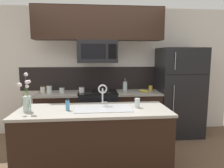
# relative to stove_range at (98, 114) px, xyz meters

# --- Properties ---
(ground_plane) EXTENTS (10.00, 10.00, 0.00)m
(ground_plane) POSITION_rel_stove_range_xyz_m (-0.00, -0.90, -0.46)
(ground_plane) COLOR brown
(rear_partition) EXTENTS (5.20, 0.10, 2.60)m
(rear_partition) POSITION_rel_stove_range_xyz_m (0.30, 0.38, 0.84)
(rear_partition) COLOR silver
(rear_partition) RESTS_ON ground
(splash_band) EXTENTS (3.17, 0.01, 0.48)m
(splash_band) POSITION_rel_stove_range_xyz_m (-0.00, 0.32, 0.69)
(splash_band) COLOR black
(splash_band) RESTS_ON rear_partition
(back_counter_left) EXTENTS (0.81, 0.65, 0.91)m
(back_counter_left) POSITION_rel_stove_range_xyz_m (-0.77, 0.00, -0.01)
(back_counter_left) COLOR black
(back_counter_left) RESTS_ON ground
(back_counter_right) EXTENTS (0.88, 0.65, 0.91)m
(back_counter_right) POSITION_rel_stove_range_xyz_m (0.80, 0.00, -0.01)
(back_counter_right) COLOR black
(back_counter_right) RESTS_ON ground
(stove_range) EXTENTS (0.76, 0.64, 0.93)m
(stove_range) POSITION_rel_stove_range_xyz_m (0.00, 0.00, 0.00)
(stove_range) COLOR black
(stove_range) RESTS_ON ground
(microwave) EXTENTS (0.74, 0.40, 0.42)m
(microwave) POSITION_rel_stove_range_xyz_m (0.00, -0.02, 1.24)
(microwave) COLOR black
(upper_cabinet_band) EXTENTS (2.39, 0.34, 0.60)m
(upper_cabinet_band) POSITION_rel_stove_range_xyz_m (0.03, -0.05, 1.75)
(upper_cabinet_band) COLOR black
(refrigerator) EXTENTS (0.86, 0.74, 1.78)m
(refrigerator) POSITION_rel_stove_range_xyz_m (1.66, 0.02, 0.43)
(refrigerator) COLOR black
(refrigerator) RESTS_ON ground
(storage_jar_tall) EXTENTS (0.10, 0.10, 0.13)m
(storage_jar_tall) POSITION_rel_stove_range_xyz_m (-1.06, 0.04, 0.51)
(storage_jar_tall) COLOR silver
(storage_jar_tall) RESTS_ON back_counter_left
(storage_jar_medium) EXTENTS (0.10, 0.10, 0.16)m
(storage_jar_medium) POSITION_rel_stove_range_xyz_m (-0.93, -0.00, 0.53)
(storage_jar_medium) COLOR silver
(storage_jar_medium) RESTS_ON back_counter_left
(storage_jar_short) EXTENTS (0.10, 0.10, 0.11)m
(storage_jar_short) POSITION_rel_stove_range_xyz_m (-0.70, 0.02, 0.51)
(storage_jar_short) COLOR silver
(storage_jar_short) RESTS_ON back_counter_left
(storage_jar_squat) EXTENTS (0.10, 0.10, 0.13)m
(storage_jar_squat) POSITION_rel_stove_range_xyz_m (-0.31, -0.03, 0.51)
(storage_jar_squat) COLOR silver
(storage_jar_squat) RESTS_ON back_counter_left
(banana_bunch) EXTENTS (0.19, 0.12, 0.08)m
(banana_bunch) POSITION_rel_stove_range_xyz_m (0.91, -0.06, 0.47)
(banana_bunch) COLOR yellow
(banana_bunch) RESTS_ON back_counter_right
(french_press) EXTENTS (0.09, 0.09, 0.27)m
(french_press) POSITION_rel_stove_range_xyz_m (0.55, 0.06, 0.55)
(french_press) COLOR silver
(french_press) RESTS_ON back_counter_right
(coffee_tin) EXTENTS (0.08, 0.08, 0.11)m
(coffee_tin) POSITION_rel_stove_range_xyz_m (1.08, 0.05, 0.50)
(coffee_tin) COLOR gold
(coffee_tin) RESTS_ON back_counter_right
(island_counter) EXTENTS (2.03, 0.77, 0.91)m
(island_counter) POSITION_rel_stove_range_xyz_m (-0.08, -1.25, -0.01)
(island_counter) COLOR black
(island_counter) RESTS_ON ground
(kitchen_sink) EXTENTS (0.76, 0.40, 0.16)m
(kitchen_sink) POSITION_rel_stove_range_xyz_m (0.05, -1.25, 0.38)
(kitchen_sink) COLOR #ADAFB5
(kitchen_sink) RESTS_ON island_counter
(sink_faucet) EXTENTS (0.14, 0.14, 0.31)m
(sink_faucet) POSITION_rel_stove_range_xyz_m (0.05, -1.05, 0.65)
(sink_faucet) COLOR #B7BABF
(sink_faucet) RESTS_ON island_counter
(dish_soap_bottle) EXTENTS (0.06, 0.05, 0.16)m
(dish_soap_bottle) POSITION_rel_stove_range_xyz_m (-0.42, -1.28, 0.52)
(dish_soap_bottle) COLOR #4C93C6
(dish_soap_bottle) RESTS_ON island_counter
(drinking_glass) EXTENTS (0.07, 0.07, 0.13)m
(drinking_glass) POSITION_rel_stove_range_xyz_m (0.52, -1.22, 0.51)
(drinking_glass) COLOR silver
(drinking_glass) RESTS_ON island_counter
(flower_vase) EXTENTS (0.16, 0.13, 0.50)m
(flower_vase) POSITION_rel_stove_range_xyz_m (-0.93, -1.30, 0.59)
(flower_vase) COLOR silver
(flower_vase) RESTS_ON island_counter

